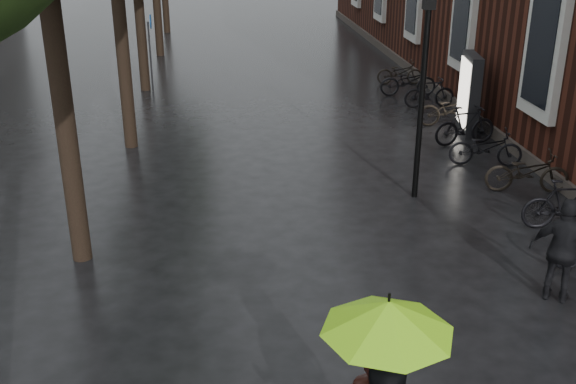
{
  "coord_description": "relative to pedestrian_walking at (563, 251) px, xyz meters",
  "views": [
    {
      "loc": [
        -1.73,
        -3.49,
        5.41
      ],
      "look_at": [
        -0.64,
        6.47,
        1.28
      ],
      "focal_mm": 42.0,
      "sensor_mm": 36.0,
      "label": 1
    }
  ],
  "objects": [
    {
      "name": "lime_umbrella",
      "position": [
        -3.59,
        -3.44,
        1.33
      ],
      "size": [
        1.22,
        1.22,
        1.78
      ],
      "rotation": [
        0.0,
        0.0,
        0.19
      ],
      "color": "black",
      "rests_on": "ground"
    },
    {
      "name": "pedestrian_walking",
      "position": [
        0.0,
        0.0,
        0.0
      ],
      "size": [
        1.02,
        0.86,
        1.64
      ],
      "primitive_type": "imported",
      "rotation": [
        0.0,
        0.0,
        2.56
      ],
      "color": "black",
      "rests_on": "ground"
    },
    {
      "name": "parked_bicycles",
      "position": [
        1.26,
        6.66,
        -0.36
      ],
      "size": [
        2.07,
        15.27,
        1.01
      ],
      "color": "black",
      "rests_on": "ground"
    },
    {
      "name": "ad_lightbox",
      "position": [
        1.63,
        8.39,
        0.23
      ],
      "size": [
        0.32,
        1.39,
        2.09
      ],
      "rotation": [
        0.0,
        0.0,
        -0.16
      ],
      "color": "black",
      "rests_on": "ground"
    },
    {
      "name": "lamp_post",
      "position": [
        -0.99,
        4.17,
        1.68
      ],
      "size": [
        0.21,
        0.21,
        4.12
      ],
      "rotation": [
        0.0,
        0.0,
        0.42
      ],
      "color": "black",
      "rests_on": "ground"
    },
    {
      "name": "cycle_sign",
      "position": [
        -7.02,
        13.85,
        0.83
      ],
      "size": [
        0.13,
        0.45,
        2.5
      ],
      "rotation": [
        0.0,
        0.0,
        0.01
      ],
      "color": "#262628",
      "rests_on": "ground"
    }
  ]
}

